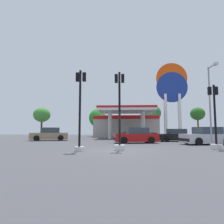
% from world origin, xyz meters
% --- Properties ---
extents(ground_plane, '(90.00, 90.00, 0.00)m').
position_xyz_m(ground_plane, '(0.00, 0.00, 0.00)').
color(ground_plane, '#47474C').
rests_on(ground_plane, ground).
extents(gas_station, '(11.65, 12.51, 4.80)m').
position_xyz_m(gas_station, '(0.90, 24.01, 2.29)').
color(gas_station, '#ADA89E').
rests_on(gas_station, ground).
extents(station_pole_sign, '(4.78, 0.56, 11.81)m').
position_xyz_m(station_pole_sign, '(8.01, 18.30, 7.49)').
color(station_pole_sign, white).
rests_on(station_pole_sign, ground).
extents(car_0, '(4.20, 2.16, 1.45)m').
position_xyz_m(car_0, '(6.44, 10.80, 0.66)').
color(car_0, black).
rests_on(car_0, ground).
extents(car_1, '(4.88, 3.14, 1.62)m').
position_xyz_m(car_1, '(-8.85, 12.02, 0.73)').
color(car_1, black).
rests_on(car_1, ground).
extents(car_2, '(4.75, 2.87, 1.59)m').
position_xyz_m(car_2, '(8.02, 6.16, 0.72)').
color(car_2, black).
rests_on(car_2, ground).
extents(car_3, '(4.59, 2.50, 1.56)m').
position_xyz_m(car_3, '(1.72, 7.81, 0.71)').
color(car_3, black).
rests_on(car_3, ground).
extents(car_4, '(4.77, 2.62, 1.62)m').
position_xyz_m(car_4, '(2.22, 12.92, 0.73)').
color(car_4, black).
rests_on(car_4, ground).
extents(traffic_signal_0, '(0.69, 0.70, 5.15)m').
position_xyz_m(traffic_signal_0, '(0.22, 0.38, 1.85)').
color(traffic_signal_0, silver).
rests_on(traffic_signal_0, ground).
extents(traffic_signal_1, '(0.79, 0.79, 4.43)m').
position_xyz_m(traffic_signal_1, '(6.72, 1.37, 1.36)').
color(traffic_signal_1, silver).
rests_on(traffic_signal_1, ground).
extents(traffic_signal_2, '(0.65, 0.66, 5.12)m').
position_xyz_m(traffic_signal_2, '(-2.27, -0.23, 2.22)').
color(traffic_signal_2, silver).
rests_on(traffic_signal_2, ground).
extents(tree_0, '(3.52, 3.52, 6.06)m').
position_xyz_m(tree_0, '(-16.83, 28.27, 4.50)').
color(tree_0, brown).
rests_on(tree_0, ground).
extents(tree_1, '(3.53, 3.53, 5.74)m').
position_xyz_m(tree_1, '(-5.06, 28.81, 3.87)').
color(tree_1, brown).
rests_on(tree_1, ground).
extents(tree_2, '(3.38, 3.38, 6.39)m').
position_xyz_m(tree_2, '(6.38, 28.05, 4.75)').
color(tree_2, brown).
rests_on(tree_2, ground).
extents(tree_3, '(2.81, 2.81, 5.78)m').
position_xyz_m(tree_3, '(15.07, 27.34, 4.48)').
color(tree_3, brown).
rests_on(tree_3, ground).
extents(corner_streetlamp, '(0.24, 1.48, 6.19)m').
position_xyz_m(corner_streetlamp, '(7.10, 2.71, 3.78)').
color(corner_streetlamp, gray).
rests_on(corner_streetlamp, ground).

